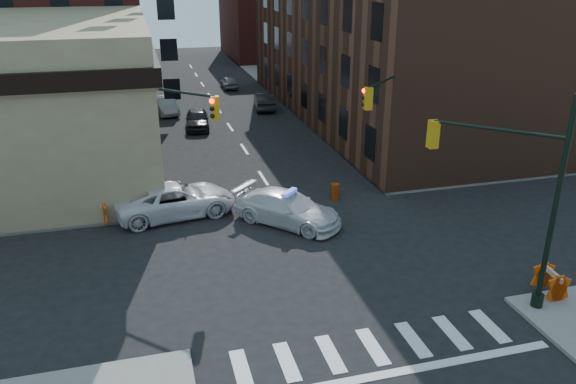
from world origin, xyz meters
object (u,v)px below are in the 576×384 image
parked_car_wnear (197,119)px  parked_car_wfar (166,105)px  barrel_road (335,192)px  barricade_se_a (550,282)px  police_car (288,208)px  barricade_nw_a (109,198)px  pedestrian_b (26,204)px  barrel_bank (175,199)px  pedestrian_a (133,200)px  pickup (175,200)px  parked_car_enear (264,101)px

parked_car_wnear → parked_car_wfar: bearing=116.2°
barrel_road → barricade_se_a: bearing=-67.6°
police_car → barricade_nw_a: bearing=109.6°
pedestrian_b → barricade_nw_a: 4.01m
barrel_bank → barricade_se_a: size_ratio=0.76×
barricade_se_a → barricade_nw_a: (-16.64, 13.37, -0.05)m
police_car → parked_car_wfar: 24.79m
police_car → pedestrian_b: pedestrian_b is taller
parked_car_wnear → parked_car_wfar: parked_car_wnear is taller
parked_car_wfar → barricade_se_a: size_ratio=3.30×
police_car → pedestrian_a: size_ratio=3.25×
pickup → parked_car_wfar: size_ratio=1.36×
pedestrian_a → parked_car_wfar: bearing=96.8°
parked_car_wnear → police_car: bearing=-77.4°
barricade_se_a → pedestrian_a: bearing=59.2°
barricade_se_a → barricade_nw_a: size_ratio=1.12×
barricade_nw_a → pedestrian_b: bearing=-164.7°
pickup → barrel_bank: 1.00m
parked_car_wnear → pedestrian_a: (-5.05, -16.31, 0.25)m
parked_car_wnear → barrel_road: size_ratio=4.94×
pedestrian_a → parked_car_wnear: bearing=87.4°
parked_car_wfar → pedestrian_b: pedestrian_b is taller
parked_car_enear → barricade_se_a: size_ratio=3.37×
pickup → barricade_nw_a: pickup is taller
parked_car_wfar → barrel_bank: 21.02m
pedestrian_a → barrel_road: bearing=13.2°
police_car → barrel_bank: size_ratio=5.41×
pedestrian_b → barrel_bank: size_ratio=1.86×
parked_car_wnear → pedestrian_a: pedestrian_a is taller
barrel_road → barrel_bank: 8.65m
parked_car_enear → barricade_nw_a: size_ratio=3.76×
pickup → barricade_nw_a: (-3.32, 1.78, -0.24)m
parked_car_wnear → barricade_se_a: (10.34, -28.01, -0.10)m
parked_car_enear → barricade_se_a: (3.81, -32.89, -0.09)m
parked_car_wfar → barrel_bank: bearing=-99.5°
barrel_bank → barricade_se_a: bearing=-43.3°
parked_car_wfar → pickup: bearing=-99.4°
parked_car_wnear → barricade_se_a: 29.86m
parked_car_wnear → pedestrian_b: 18.67m
pedestrian_a → barrel_bank: (2.09, 0.83, -0.49)m
police_car → pickup: 5.82m
barrel_bank → pickup: bearing=-90.7°
parked_car_enear → barricade_se_a: bearing=104.3°
barrel_road → parked_car_wfar: bearing=109.2°
police_car → barricade_nw_a: police_car is taller
barrel_road → parked_car_wnear: bearing=108.7°
pickup → barrel_road: size_ratio=6.78×
pedestrian_b → barrel_bank: bearing=-10.4°
barricade_se_a → police_car: bearing=47.8°
barrel_road → barricade_nw_a: (-11.92, 1.92, 0.16)m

